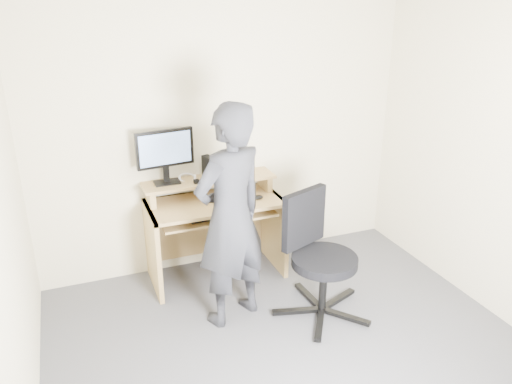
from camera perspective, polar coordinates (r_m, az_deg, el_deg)
ground at (r=3.75m, az=5.65°, el=-19.41°), size 3.50×3.50×0.00m
back_wall at (r=4.62m, az=-3.64°, el=6.39°), size 3.50×0.02×2.50m
desk at (r=4.60m, az=-4.95°, el=-3.02°), size 1.20×0.60×0.91m
monitor at (r=4.38m, az=-10.34°, el=4.54°), size 0.51×0.14×0.48m
external_drive at (r=4.53m, az=-5.43°, el=2.87°), size 0.10×0.14×0.20m
travel_mug at (r=4.52m, az=-3.50°, el=2.65°), size 0.08×0.08×0.16m
smartphone at (r=4.55m, az=-2.32°, el=1.74°), size 0.09×0.14×0.01m
charger at (r=4.42m, az=-6.82°, el=1.20°), size 0.05×0.04×0.03m
headphones at (r=4.55m, az=-7.89°, el=1.62°), size 0.16×0.16×0.06m
keyboard at (r=4.40m, az=-4.80°, el=-2.54°), size 0.46×0.19×0.03m
mouse at (r=4.47m, az=0.20°, el=-0.61°), size 0.11×0.09×0.04m
office_chair at (r=4.04m, az=7.00°, el=-6.77°), size 0.80×0.77×1.00m
person at (r=3.79m, az=-2.94°, el=-2.90°), size 0.76×0.64×1.78m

